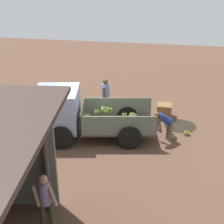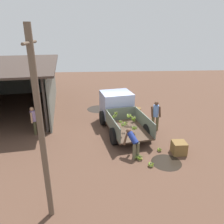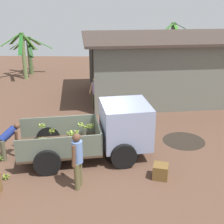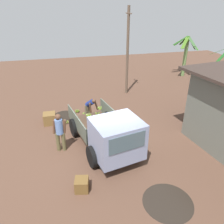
# 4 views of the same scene
# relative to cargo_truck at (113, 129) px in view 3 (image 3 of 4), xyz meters

# --- Properties ---
(ground) EXTENTS (36.00, 36.00, 0.00)m
(ground) POSITION_rel_cargo_truck_xyz_m (-0.82, -0.01, -1.01)
(ground) COLOR brown
(mud_patch_0) EXTENTS (1.18, 1.18, 0.01)m
(mud_patch_0) POSITION_rel_cargo_truck_xyz_m (0.32, -0.19, -1.01)
(mud_patch_0) COLOR #2C231A
(mud_patch_0) RESTS_ON ground
(mud_patch_1) EXTENTS (1.63, 1.63, 0.01)m
(mud_patch_1) POSITION_rel_cargo_truck_xyz_m (2.73, 1.18, -1.01)
(mud_patch_1) COLOR #2B231D
(mud_patch_1) RESTS_ON ground
(cargo_truck) EXTENTS (4.71, 2.71, 1.89)m
(cargo_truck) POSITION_rel_cargo_truck_xyz_m (0.00, 0.00, 0.00)
(cargo_truck) COLOR #473326
(cargo_truck) RESTS_ON ground
(warehouse_shed) EXTENTS (10.31, 7.16, 3.28)m
(warehouse_shed) POSITION_rel_cargo_truck_xyz_m (3.44, 6.97, 1.35)
(warehouse_shed) COLOR slate
(warehouse_shed) RESTS_ON ground
(banana_palm_0) EXTENTS (2.50, 2.26, 3.40)m
(banana_palm_0) POSITION_rel_cargo_truck_xyz_m (3.96, 13.36, 0.78)
(banana_palm_0) COLOR #4A6244
(banana_palm_0) RESTS_ON ground
(banana_palm_4) EXTENTS (2.95, 2.53, 2.59)m
(banana_palm_4) POSITION_rel_cargo_truck_xyz_m (-6.11, 11.51, 0.39)
(banana_palm_4) COLOR #4C6237
(banana_palm_4) RESTS_ON ground
(banana_palm_5) EXTENTS (2.14, 2.53, 3.02)m
(banana_palm_5) POSITION_rel_cargo_truck_xyz_m (-6.14, 10.21, 0.63)
(banana_palm_5) COLOR olive
(banana_palm_5) RESTS_ON ground
(person_foreground_visitor) EXTENTS (0.37, 0.62, 1.75)m
(person_foreground_visitor) POSITION_rel_cargo_truck_xyz_m (-0.96, -2.01, -0.04)
(person_foreground_visitor) COLOR brown
(person_foreground_visitor) RESTS_ON ground
(person_worker_loading) EXTENTS (0.74, 0.77, 1.24)m
(person_worker_loading) POSITION_rel_cargo_truck_xyz_m (-3.58, -0.34, -0.27)
(person_worker_loading) COLOR brown
(person_worker_loading) RESTS_ON ground
(person_bystander_near_shed) EXTENTS (0.60, 0.37, 1.58)m
(person_bystander_near_shed) POSITION_rel_cargo_truck_xyz_m (-1.01, 4.70, -0.14)
(person_bystander_near_shed) COLOR #413D26
(person_bystander_near_shed) RESTS_ON ground
(banana_bunch_on_ground_1) EXTENTS (0.22, 0.23, 0.17)m
(banana_bunch_on_ground_1) POSITION_rel_cargo_truck_xyz_m (-3.26, -1.67, -0.92)
(banana_bunch_on_ground_1) COLOR #4D4532
(banana_bunch_on_ground_1) RESTS_ON ground
(banana_bunch_on_ground_3) EXTENTS (0.28, 0.28, 0.21)m
(banana_bunch_on_ground_3) POSITION_rel_cargo_truck_xyz_m (-3.84, -0.53, -0.89)
(banana_bunch_on_ground_3) COLOR #4D4532
(banana_bunch_on_ground_3) RESTS_ON ground
(wooden_crate_1) EXTENTS (0.54, 0.54, 0.46)m
(wooden_crate_1) POSITION_rel_cargo_truck_xyz_m (1.52, -1.43, -0.79)
(wooden_crate_1) COLOR brown
(wooden_crate_1) RESTS_ON ground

